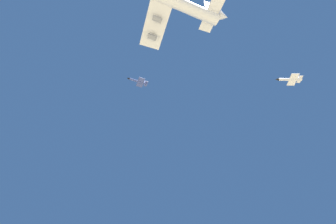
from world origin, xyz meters
The scene contains 2 objects.
chase_jet_lead centered at (-70.10, 1.18, 109.90)m, with size 15.16×9.03×4.00m.
chase_jet_left_wing centered at (20.79, 14.35, 135.38)m, with size 13.36×12.25×4.00m.
Camera 1 is at (-30.16, 92.45, 3.32)m, focal length 24.12 mm.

